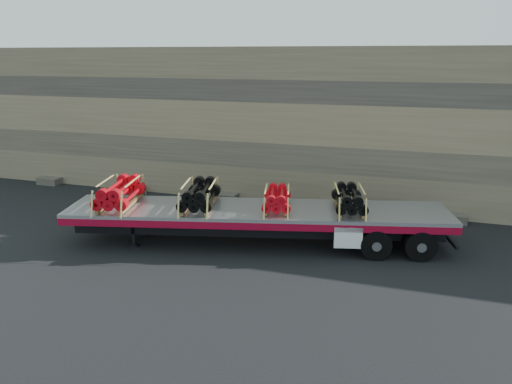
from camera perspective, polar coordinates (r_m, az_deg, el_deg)
ground at (r=18.42m, az=-0.22°, el=-5.77°), size 120.00×120.00×0.00m
rock_wall at (r=23.64m, az=4.78°, el=7.71°), size 44.00×3.00×7.00m
trailer at (r=18.07m, az=0.11°, el=-3.90°), size 13.81×5.83×1.36m
bundle_front at (r=18.74m, az=-15.30°, el=-0.17°), size 1.80×2.70×0.88m
bundle_midfront at (r=17.99m, az=-6.45°, el=-0.41°), size 1.73×2.60×0.84m
bundle_midrear at (r=17.73m, az=2.42°, el=-0.82°), size 1.42×2.13×0.69m
bundle_rear at (r=17.83m, az=10.58°, el=-0.87°), size 1.55×2.33×0.76m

